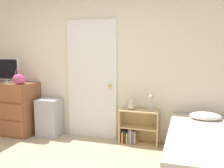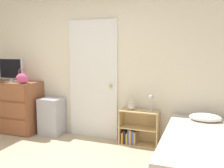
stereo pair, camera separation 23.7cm
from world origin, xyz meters
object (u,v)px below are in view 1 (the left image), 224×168
desk_lamp (151,99)px  bed (207,156)px  bookshelf (136,130)px  teddy_bear (131,105)px  tv (6,70)px  dresser (9,108)px  storage_bin (50,117)px  handbag (19,79)px

desk_lamp → bed: 1.25m
bookshelf → bed: bed is taller
teddy_bear → bed: 1.48m
tv → bed: 3.67m
desk_lamp → bed: (0.83, -0.79, -0.51)m
bookshelf → desk_lamp: desk_lamp is taller
dresser → tv: bearing=-60.7°
bookshelf → storage_bin: bearing=-177.9°
bed → handbag: bearing=170.2°
tv → bed: (3.49, -0.67, -0.93)m
dresser → tv: tv is taller
tv → bookshelf: tv is taller
storage_bin → bed: (2.68, -0.77, -0.06)m
desk_lamp → bed: bearing=-43.8°
dresser → bookshelf: bearing=3.3°
teddy_bear → storage_bin: bearing=-178.0°
teddy_bear → bed: teddy_bear is taller
dresser → teddy_bear: (2.34, 0.14, 0.19)m
tv → desk_lamp: 2.70m
dresser → tv: (0.01, -0.02, 0.72)m
bookshelf → bed: 1.35m
storage_bin → dresser: bearing=-174.3°
storage_bin → bookshelf: storage_bin is taller
bookshelf → tv: bearing=-176.2°
teddy_bear → desk_lamp: 0.36m
handbag → storage_bin: size_ratio=0.41×
storage_bin → bed: 2.79m
dresser → bookshelf: dresser is taller
tv → bed: bearing=-10.9°
desk_lamp → bed: desk_lamp is taller
storage_bin → bookshelf: (1.61, 0.06, -0.10)m
dresser → bookshelf: size_ratio=1.67×
storage_bin → teddy_bear: 1.56m
dresser → handbag: (0.39, -0.15, 0.58)m
bookshelf → bed: size_ratio=0.34×
bookshelf → teddy_bear: (-0.09, -0.01, 0.43)m
dresser → bed: (3.50, -0.69, -0.21)m
dresser → storage_bin: 0.84m
dresser → handbag: handbag is taller
dresser → bed: dresser is taller
storage_bin → teddy_bear: (1.52, 0.05, 0.33)m
tv → storage_bin: bearing=7.3°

